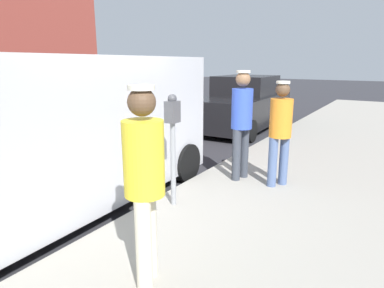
{
  "coord_description": "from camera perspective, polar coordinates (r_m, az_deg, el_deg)",
  "views": [
    {
      "loc": [
        3.83,
        -2.95,
        2.07
      ],
      "look_at": [
        1.65,
        0.53,
        1.05
      ],
      "focal_mm": 31.08,
      "sensor_mm": 36.0,
      "label": 1
    }
  ],
  "objects": [
    {
      "name": "parked_van",
      "position": [
        4.85,
        -24.23,
        1.81
      ],
      "size": [
        2.23,
        5.24,
        2.15
      ],
      "color": "#BCBCC1",
      "rests_on": "ground"
    },
    {
      "name": "sidewalk_slab",
      "position": [
        3.58,
        22.66,
        -21.14
      ],
      "size": [
        5.0,
        32.0,
        0.15
      ],
      "primitive_type": "cube",
      "color": "#9E998E",
      "rests_on": "ground"
    },
    {
      "name": "pedestrian_in_yellow",
      "position": [
        2.78,
        -8.18,
        -5.41
      ],
      "size": [
        0.34,
        0.34,
        1.75
      ],
      "color": "beige",
      "rests_on": "sidewalk_slab"
    },
    {
      "name": "parked_sedan_ahead",
      "position": [
        10.7,
        8.81,
        6.63
      ],
      "size": [
        2.09,
        4.47,
        1.65
      ],
      "color": "black",
      "rests_on": "ground"
    },
    {
      "name": "parking_meter_near",
      "position": [
        4.37,
        -3.34,
        2.17
      ],
      "size": [
        0.14,
        0.18,
        1.52
      ],
      "color": "gray",
      "rests_on": "sidewalk_slab"
    },
    {
      "name": "ground_plane",
      "position": [
        5.26,
        -18.93,
        -10.04
      ],
      "size": [
        80.0,
        80.0,
        0.0
      ],
      "primitive_type": "plane",
      "color": "#2D2D33"
    },
    {
      "name": "pedestrian_in_orange",
      "position": [
        5.29,
        14.92,
        2.75
      ],
      "size": [
        0.34,
        0.34,
        1.64
      ],
      "color": "#4C608C",
      "rests_on": "sidewalk_slab"
    },
    {
      "name": "pedestrian_in_blue",
      "position": [
        5.47,
        8.53,
        4.46
      ],
      "size": [
        0.34,
        0.35,
        1.79
      ],
      "color": "#383D47",
      "rests_on": "sidewalk_slab"
    }
  ]
}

